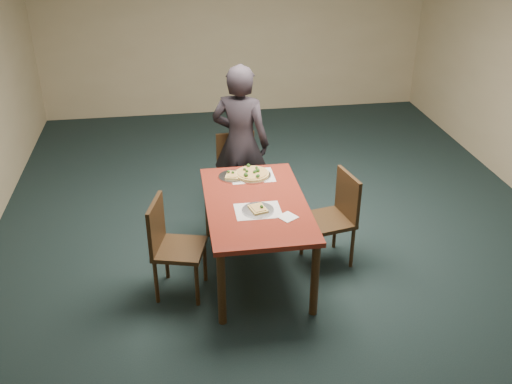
{
  "coord_description": "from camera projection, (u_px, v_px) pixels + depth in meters",
  "views": [
    {
      "loc": [
        -1.02,
        -4.84,
        3.24
      ],
      "look_at": [
        -0.34,
        -0.43,
        0.85
      ],
      "focal_mm": 40.0,
      "sensor_mm": 36.0,
      "label": 1
    }
  ],
  "objects": [
    {
      "name": "chair_right",
      "position": [
        336.0,
        213.0,
        5.39
      ],
      "size": [
        0.49,
        0.49,
        0.91
      ],
      "rotation": [
        0.0,
        0.0,
        -1.37
      ],
      "color": "black",
      "rests_on": "ground"
    },
    {
      "name": "napkin",
      "position": [
        288.0,
        217.0,
        4.87
      ],
      "size": [
        0.19,
        0.19,
        0.01
      ],
      "primitive_type": "cube",
      "rotation": [
        0.0,
        0.0,
        0.57
      ],
      "color": "white",
      "rests_on": "dining_table"
    },
    {
      "name": "room_shell",
      "position": [
        287.0,
        79.0,
        5.06
      ],
      "size": [
        8.0,
        8.0,
        8.0
      ],
      "color": "tan",
      "rests_on": "ground"
    },
    {
      "name": "slice_plate_far",
      "position": [
        233.0,
        176.0,
        5.54
      ],
      "size": [
        0.28,
        0.28,
        0.06
      ],
      "color": "silver",
      "rests_on": "dining_table"
    },
    {
      "name": "chair_left",
      "position": [
        170.0,
        242.0,
        4.95
      ],
      "size": [
        0.51,
        0.51,
        0.91
      ],
      "rotation": [
        0.0,
        0.0,
        1.31
      ],
      "color": "black",
      "rests_on": "ground"
    },
    {
      "name": "diner",
      "position": [
        241.0,
        143.0,
        6.03
      ],
      "size": [
        0.73,
        0.62,
        1.7
      ],
      "primitive_type": "imported",
      "rotation": [
        0.0,
        0.0,
        2.72
      ],
      "color": "black",
      "rests_on": "ground"
    },
    {
      "name": "placemat_main",
      "position": [
        252.0,
        176.0,
        5.57
      ],
      "size": [
        0.42,
        0.32,
        0.0
      ],
      "primitive_type": "cube",
      "color": "white",
      "rests_on": "dining_table"
    },
    {
      "name": "pizza_pan",
      "position": [
        252.0,
        174.0,
        5.55
      ],
      "size": [
        0.36,
        0.36,
        0.07
      ],
      "color": "silver",
      "rests_on": "dining_table"
    },
    {
      "name": "ground",
      "position": [
        283.0,
        243.0,
        5.88
      ],
      "size": [
        8.0,
        8.0,
        0.0
      ],
      "primitive_type": "plane",
      "color": "black",
      "rests_on": "ground"
    },
    {
      "name": "chair_far",
      "position": [
        238.0,
        170.0,
        6.22
      ],
      "size": [
        0.46,
        0.46,
        0.91
      ],
      "rotation": [
        0.0,
        0.0,
        0.1
      ],
      "color": "black",
      "rests_on": "ground"
    },
    {
      "name": "placemat_near",
      "position": [
        258.0,
        211.0,
        4.97
      ],
      "size": [
        0.4,
        0.3,
        0.0
      ],
      "primitive_type": "cube",
      "color": "white",
      "rests_on": "dining_table"
    },
    {
      "name": "dining_table",
      "position": [
        256.0,
        211.0,
        5.15
      ],
      "size": [
        0.9,
        1.5,
        0.75
      ],
      "color": "maroon",
      "rests_on": "ground"
    },
    {
      "name": "slice_plate_near",
      "position": [
        258.0,
        209.0,
        4.96
      ],
      "size": [
        0.28,
        0.28,
        0.05
      ],
      "color": "silver",
      "rests_on": "dining_table"
    }
  ]
}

